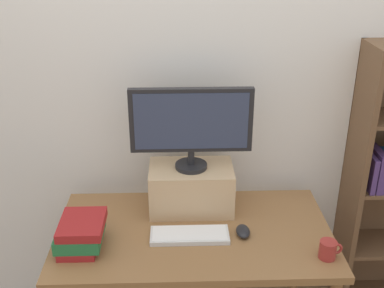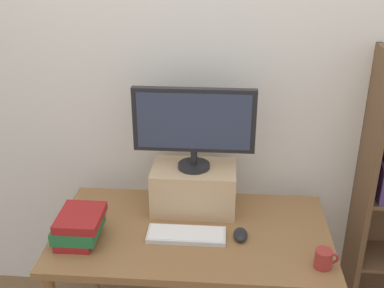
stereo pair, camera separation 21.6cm
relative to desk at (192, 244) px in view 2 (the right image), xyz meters
name	(u,v)px [view 2 (the right image)]	position (x,y,z in m)	size (l,w,h in m)	color
back_wall	(199,81)	(0.00, 0.49, 0.66)	(7.00, 0.08, 2.60)	silver
desk	(192,244)	(0.00, 0.00, 0.00)	(1.29, 0.71, 0.72)	olive
riser_box	(194,188)	(-0.01, 0.20, 0.19)	(0.41, 0.26, 0.23)	tan
computer_monitor	(194,124)	(-0.01, 0.20, 0.54)	(0.58, 0.16, 0.40)	black
keyboard	(186,235)	(-0.02, -0.06, 0.09)	(0.36, 0.13, 0.02)	silver
computer_mouse	(240,234)	(0.23, -0.04, 0.10)	(0.06, 0.10, 0.04)	black
book_stack	(79,226)	(-0.50, -0.11, 0.15)	(0.21, 0.23, 0.13)	maroon
coffee_mug	(324,259)	(0.57, -0.22, 0.12)	(0.10, 0.07, 0.08)	#9E2D28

